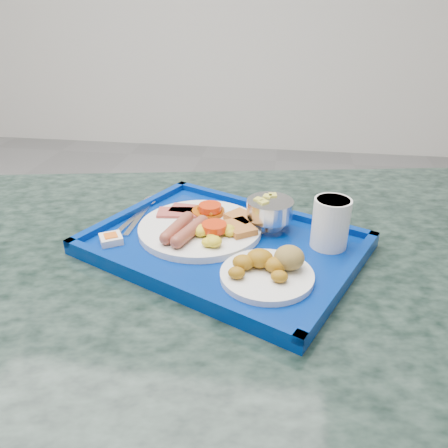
% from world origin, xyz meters
% --- Properties ---
extents(floor, '(6.00, 6.00, 0.00)m').
position_xyz_m(floor, '(0.00, 0.00, 0.00)').
color(floor, gray).
rests_on(floor, ground).
extents(table, '(1.48, 1.13, 0.83)m').
position_xyz_m(table, '(0.69, -0.29, 0.62)').
color(table, gray).
rests_on(table, floor).
extents(tray, '(0.60, 0.53, 0.03)m').
position_xyz_m(tray, '(0.65, -0.29, 0.84)').
color(tray, navy).
rests_on(tray, table).
extents(main_plate, '(0.25, 0.25, 0.04)m').
position_xyz_m(main_plate, '(0.60, -0.25, 0.86)').
color(main_plate, white).
rests_on(main_plate, tray).
extents(bread_plate, '(0.16, 0.16, 0.05)m').
position_xyz_m(bread_plate, '(0.74, -0.39, 0.86)').
color(bread_plate, white).
rests_on(bread_plate, tray).
extents(fruit_bowl, '(0.09, 0.09, 0.07)m').
position_xyz_m(fruit_bowl, '(0.73, -0.22, 0.89)').
color(fruit_bowl, '#BDBDBF').
rests_on(fruit_bowl, tray).
extents(juice_cup, '(0.07, 0.07, 0.10)m').
position_xyz_m(juice_cup, '(0.85, -0.27, 0.90)').
color(juice_cup, white).
rests_on(juice_cup, tray).
extents(spoon, '(0.03, 0.19, 0.01)m').
position_xyz_m(spoon, '(0.46, -0.16, 0.85)').
color(spoon, '#BDBDBF').
rests_on(spoon, tray).
extents(knife, '(0.04, 0.17, 0.00)m').
position_xyz_m(knife, '(0.45, -0.20, 0.85)').
color(knife, '#BDBDBF').
rests_on(knife, tray).
extents(jam_packet, '(0.06, 0.06, 0.02)m').
position_xyz_m(jam_packet, '(0.44, -0.32, 0.85)').
color(jam_packet, white).
rests_on(jam_packet, tray).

